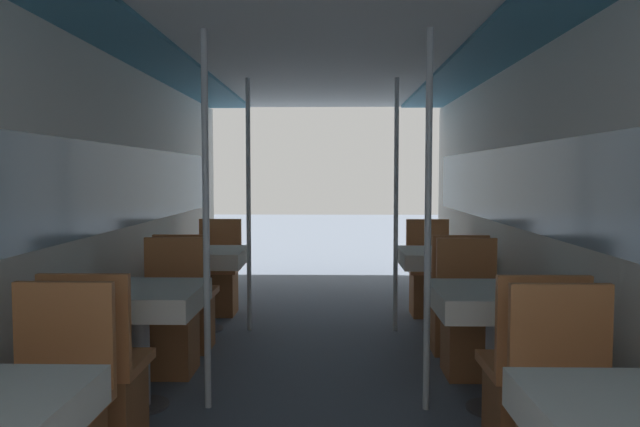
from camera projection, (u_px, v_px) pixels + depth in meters
wall_left at (77, 215)px, 3.82m from camera, size 0.05×8.51×2.20m
wall_right at (562, 216)px, 3.75m from camera, size 0.05×8.51×2.20m
ceiling_panel at (317, 28)px, 3.71m from camera, size 2.95×8.51×0.07m
dining_table_left_1 at (139, 305)px, 3.65m from camera, size 0.72×0.72×0.71m
chair_left_near_1 at (100, 397)px, 3.03m from camera, size 0.42×0.42×0.92m
chair_left_far_1 at (169, 331)px, 4.30m from camera, size 0.42×0.42×0.92m
support_pole_left_1 at (206, 222)px, 3.61m from camera, size 0.04×0.04×2.20m
dining_table_left_2 at (204, 261)px, 5.46m from camera, size 0.72×0.72×0.71m
chair_left_near_2 at (187, 313)px, 4.85m from camera, size 0.42×0.42×0.92m
chair_left_far_2 at (218, 284)px, 6.12m from camera, size 0.42×0.42×0.92m
support_pole_left_2 at (249, 206)px, 5.42m from camera, size 0.04×0.04×2.20m
dining_table_right_1 at (496, 306)px, 3.60m from camera, size 0.72×0.72×0.71m
chair_right_near_1 at (529, 400)px, 2.99m from camera, size 0.42×0.42×0.92m
chair_right_far_1 at (471, 332)px, 4.26m from camera, size 0.42×0.42×0.92m
support_pole_right_1 at (428, 222)px, 3.58m from camera, size 0.04×0.04×2.20m
dining_table_right_2 at (441, 262)px, 5.42m from camera, size 0.72×0.72×0.71m
chair_right_near_2 at (455, 314)px, 4.80m from camera, size 0.42×0.42×0.92m
chair_right_far_2 at (430, 285)px, 6.08m from camera, size 0.42×0.42×0.92m
support_pole_right_2 at (396, 206)px, 5.40m from camera, size 0.04×0.04×2.20m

